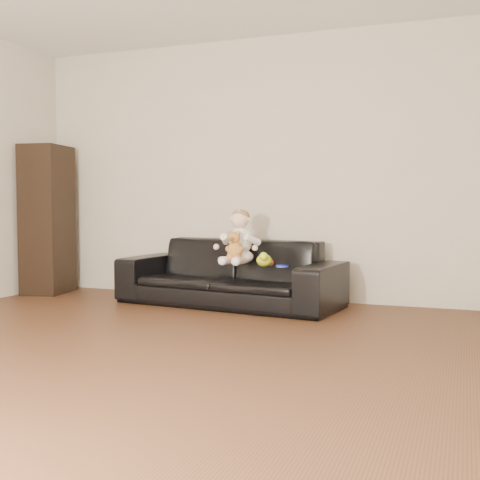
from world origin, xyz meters
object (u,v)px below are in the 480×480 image
at_px(toy_green, 264,260).
at_px(toy_rattle, 270,262).
at_px(cabinet, 48,220).
at_px(sofa, 229,273).
at_px(toy_blue_disc, 282,266).
at_px(teddy_bear, 234,246).
at_px(baby, 239,240).

bearing_deg(toy_green, toy_rattle, 68.71).
relative_size(cabinet, toy_green, 9.79).
height_order(sofa, toy_blue_disc, sofa).
distance_m(toy_green, toy_rattle, 0.09).
relative_size(toy_green, toy_blue_disc, 1.40).
height_order(cabinet, toy_blue_disc, cabinet).
bearing_deg(cabinet, toy_green, -16.41).
bearing_deg(teddy_bear, sofa, 137.96).
distance_m(baby, toy_rattle, 0.37).
xyz_separation_m(teddy_bear, toy_rattle, (0.30, 0.10, -0.15)).
bearing_deg(toy_blue_disc, toy_rattle, 156.19).
xyz_separation_m(sofa, cabinet, (-2.10, 0.04, 0.48)).
height_order(cabinet, teddy_bear, cabinet).
relative_size(sofa, baby, 4.20).
height_order(sofa, baby, baby).
relative_size(toy_rattle, toy_blue_disc, 0.53).
distance_m(sofa, cabinet, 2.16).
xyz_separation_m(baby, teddy_bear, (0.01, -0.15, -0.04)).
bearing_deg(toy_rattle, baby, 171.20).
height_order(baby, toy_blue_disc, baby).
bearing_deg(teddy_bear, cabinet, -169.90).
bearing_deg(sofa, cabinet, -173.92).
height_order(baby, teddy_bear, baby).
relative_size(teddy_bear, toy_blue_disc, 2.21).
relative_size(sofa, teddy_bear, 8.29).
distance_m(cabinet, toy_blue_disc, 2.72).
bearing_deg(toy_green, teddy_bear, -174.95).
relative_size(baby, toy_green, 3.12).
bearing_deg(toy_green, sofa, 150.20).
bearing_deg(sofa, baby, -31.15).
height_order(baby, toy_green, baby).
bearing_deg(toy_blue_disc, teddy_bear, -173.71).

